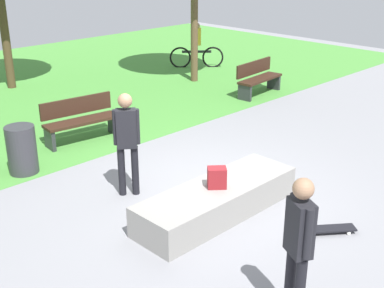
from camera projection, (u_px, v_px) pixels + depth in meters
ground_plane at (204, 188)px, 8.77m from camera, size 28.00×28.00×0.00m
concrete_ledge at (218, 200)px, 7.85m from camera, size 2.83×0.88×0.48m
backpack_on_ledge at (217, 178)px, 7.67m from camera, size 0.34×0.33×0.32m
skater_performing_trick at (299, 239)px, 5.39m from camera, size 0.33×0.39×1.72m
skater_watching at (127, 137)px, 8.19m from camera, size 0.38×0.35×1.74m
skateboard_by_ledge at (328, 229)px, 7.39m from camera, size 0.75×0.65×0.08m
park_bench_by_oak at (258, 77)px, 14.05m from camera, size 1.64×0.63×0.91m
park_bench_center_lawn at (80, 119)px, 10.72m from camera, size 1.64×0.66×0.91m
trash_bin at (22, 150)px, 9.22m from camera, size 0.53×0.53×0.89m
cyclist_on_bicycle at (197, 49)px, 17.09m from camera, size 1.38×1.27×1.52m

